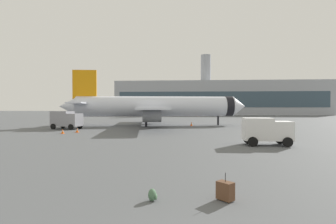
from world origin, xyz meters
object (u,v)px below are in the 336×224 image
at_px(safety_cone_far, 63,131).
at_px(rolling_suitcase, 225,191).
at_px(airplane_at_gate, 155,107).
at_px(service_truck, 66,119).
at_px(safety_cone_near, 191,124).
at_px(cargo_van, 266,130).
at_px(safety_cone_mid, 77,130).
at_px(traveller_backpack, 153,195).

xyz_separation_m(safety_cone_far, rolling_suitcase, (18.36, -24.26, 0.09)).
xyz_separation_m(airplane_at_gate, service_truck, (-13.46, -8.93, -2.05)).
height_order(service_truck, rolling_suitcase, service_truck).
bearing_deg(safety_cone_far, airplane_at_gate, 56.39).
xyz_separation_m(airplane_at_gate, safety_cone_far, (-10.65, -16.02, -3.35)).
height_order(safety_cone_near, safety_cone_far, safety_cone_near).
bearing_deg(cargo_van, airplane_at_gate, 118.75).
height_order(service_truck, safety_cone_mid, service_truck).
height_order(airplane_at_gate, safety_cone_far, airplane_at_gate).
xyz_separation_m(cargo_van, rolling_suitcase, (-5.94, -15.38, -1.06)).
xyz_separation_m(cargo_van, safety_cone_mid, (-23.04, 10.65, -1.14)).
bearing_deg(rolling_suitcase, cargo_van, 68.86).
height_order(safety_cone_near, rolling_suitcase, rolling_suitcase).
bearing_deg(safety_cone_mid, rolling_suitcase, -56.70).
bearing_deg(safety_cone_mid, safety_cone_far, -125.74).
bearing_deg(rolling_suitcase, safety_cone_far, 127.12).
distance_m(cargo_van, safety_cone_mid, 25.41).
distance_m(service_truck, safety_cone_far, 7.74).
height_order(rolling_suitcase, traveller_backpack, rolling_suitcase).
height_order(cargo_van, rolling_suitcase, cargo_van).
height_order(cargo_van, safety_cone_near, cargo_van).
bearing_deg(airplane_at_gate, traveller_backpack, -83.14).
bearing_deg(safety_cone_near, cargo_van, -74.79).
bearing_deg(rolling_suitcase, safety_cone_mid, 123.30).
xyz_separation_m(safety_cone_near, safety_cone_mid, (-16.25, -14.32, -0.07)).
distance_m(safety_cone_near, rolling_suitcase, 40.35).
distance_m(service_truck, safety_cone_mid, 6.84).
relative_size(safety_cone_mid, traveller_backpack, 1.30).
xyz_separation_m(cargo_van, traveller_backpack, (-8.78, -15.63, -1.22)).
bearing_deg(service_truck, traveller_backpack, -59.88).
distance_m(rolling_suitcase, traveller_backpack, 2.86).
height_order(cargo_van, safety_cone_mid, cargo_van).
bearing_deg(cargo_van, safety_cone_far, 159.92).
bearing_deg(traveller_backpack, safety_cone_far, 122.34).
height_order(airplane_at_gate, traveller_backpack, airplane_at_gate).
distance_m(cargo_van, traveller_backpack, 17.97).
distance_m(airplane_at_gate, service_truck, 16.28).
bearing_deg(traveller_backpack, rolling_suitcase, 5.21).
bearing_deg(safety_cone_near, airplane_at_gate, -179.47).
height_order(service_truck, traveller_backpack, service_truck).
bearing_deg(safety_cone_far, cargo_van, -20.08).
bearing_deg(service_truck, safety_cone_far, -68.35).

